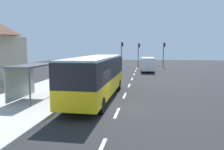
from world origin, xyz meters
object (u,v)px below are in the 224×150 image
(recycling_bin_red, at_px, (64,90))
(white_van, at_px, (148,64))
(recycling_bin_yellow, at_px, (67,89))
(traffic_light_far_side, at_px, (122,50))
(sedan_near, at_px, (148,64))
(bus_shelter, at_px, (28,73))
(bus, at_px, (97,75))
(recycling_bin_orange, at_px, (70,87))
(traffic_light_median, at_px, (139,51))
(sedan_far, at_px, (147,62))
(traffic_light_near_side, at_px, (164,51))

(recycling_bin_red, bearing_deg, white_van, 72.78)
(recycling_bin_yellow, xyz_separation_m, traffic_light_far_side, (1.10, 30.77, 2.71))
(sedan_near, bearing_deg, white_van, -90.81)
(bus_shelter, bearing_deg, bus, 17.93)
(sedan_near, bearing_deg, recycling_bin_orange, -103.97)
(white_van, bearing_deg, recycling_bin_red, -107.22)
(sedan_near, xyz_separation_m, recycling_bin_red, (-6.50, -27.52, -0.14))
(traffic_light_median, bearing_deg, sedan_near, -68.22)
(recycling_bin_orange, xyz_separation_m, traffic_light_far_side, (1.10, 30.07, 2.71))
(traffic_light_median, bearing_deg, sedan_far, 54.55)
(sedan_near, height_order, recycling_bin_yellow, sedan_near)
(sedan_near, relative_size, recycling_bin_red, 4.70)
(sedan_far, bearing_deg, recycling_bin_red, -100.54)
(traffic_light_median, height_order, bus_shelter, traffic_light_median)
(sedan_near, height_order, sedan_far, same)
(recycling_bin_red, relative_size, recycling_bin_yellow, 1.00)
(white_van, relative_size, recycling_bin_red, 5.55)
(recycling_bin_orange, height_order, traffic_light_near_side, traffic_light_near_side)
(sedan_far, distance_m, recycling_bin_orange, 34.16)
(sedan_far, bearing_deg, traffic_light_median, -125.45)
(bus, xyz_separation_m, white_van, (3.91, 20.41, -0.50))
(sedan_far, relative_size, traffic_light_near_side, 0.91)
(white_van, xyz_separation_m, traffic_light_far_side, (-5.30, 10.82, 2.02))
(bus, distance_m, recycling_bin_red, 2.77)
(recycling_bin_red, relative_size, bus_shelter, 0.24)
(white_van, relative_size, bus_shelter, 1.32)
(sedan_near, relative_size, traffic_light_median, 0.92)
(sedan_far, height_order, bus_shelter, bus_shelter)
(recycling_bin_red, xyz_separation_m, traffic_light_far_side, (1.10, 31.47, 2.71))
(sedan_far, relative_size, recycling_bin_yellow, 4.70)
(bus, bearing_deg, recycling_bin_orange, 155.06)
(recycling_bin_orange, bearing_deg, white_van, 71.61)
(sedan_far, xyz_separation_m, traffic_light_far_side, (-5.40, -3.47, 2.57))
(white_van, bearing_deg, recycling_bin_orange, -108.39)
(white_van, xyz_separation_m, sedan_near, (0.10, 6.87, -0.55))
(recycling_bin_yellow, bearing_deg, sedan_far, 79.25)
(recycling_bin_yellow, bearing_deg, recycling_bin_red, -90.00)
(sedan_far, distance_m, traffic_light_far_side, 6.92)
(recycling_bin_yellow, bearing_deg, white_van, 72.22)
(recycling_bin_red, distance_m, traffic_light_median, 32.70)
(sedan_far, xyz_separation_m, traffic_light_near_side, (3.20, -4.27, 2.49))
(traffic_light_far_side, relative_size, traffic_light_median, 1.04)
(bus, relative_size, recycling_bin_red, 11.62)
(bus, height_order, traffic_light_near_side, traffic_light_near_side)
(bus, bearing_deg, recycling_bin_red, -174.43)
(recycling_bin_yellow, bearing_deg, bus, -10.41)
(bus, height_order, recycling_bin_yellow, bus)
(recycling_bin_red, xyz_separation_m, traffic_light_median, (4.60, 32.27, 2.58))
(white_van, height_order, recycling_bin_red, white_van)
(bus, distance_m, traffic_light_far_side, 31.29)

